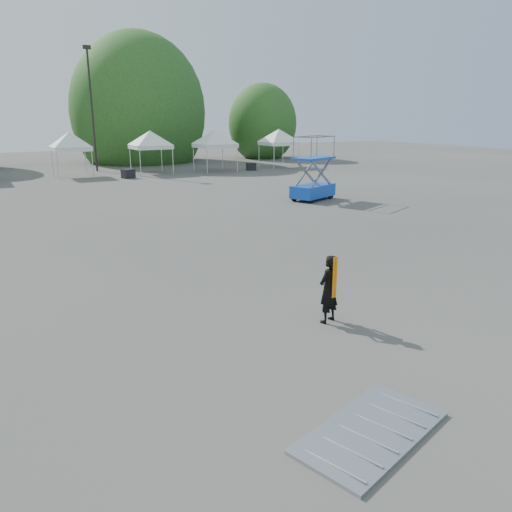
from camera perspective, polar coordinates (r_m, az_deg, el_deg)
ground at (r=13.55m, az=0.10°, el=-3.51°), size 120.00×120.00×0.00m
light_pole_east at (r=44.11m, az=-18.30°, el=16.35°), size 0.60×0.25×9.80m
tree_mid_e at (r=52.40m, az=-13.26°, el=15.75°), size 5.12×5.12×7.79m
tree_far_e at (r=55.85m, az=0.75°, el=14.88°), size 3.84×3.84×5.84m
tent_e at (r=40.53m, az=-20.54°, el=12.78°), size 3.77×3.77×3.88m
tent_f at (r=41.27m, az=-12.03°, el=13.45°), size 4.02×4.02×3.88m
tent_g at (r=42.25m, az=-4.74°, el=13.78°), size 4.14×4.14×3.88m
tent_h at (r=45.52m, az=2.63°, el=13.95°), size 3.93×3.93×3.88m
man at (r=11.16m, az=8.31°, el=-3.76°), size 0.65×0.52×1.55m
scissor_lift at (r=27.62m, az=6.60°, el=9.93°), size 2.94×2.20×3.41m
barrier_left at (r=7.88m, az=13.01°, el=-18.95°), size 2.69×1.85×0.08m
crate_mid at (r=38.54m, az=-14.40°, el=9.10°), size 1.01×0.87×0.67m
crate_east at (r=42.91m, az=-0.57°, el=10.18°), size 0.97×0.86×0.62m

